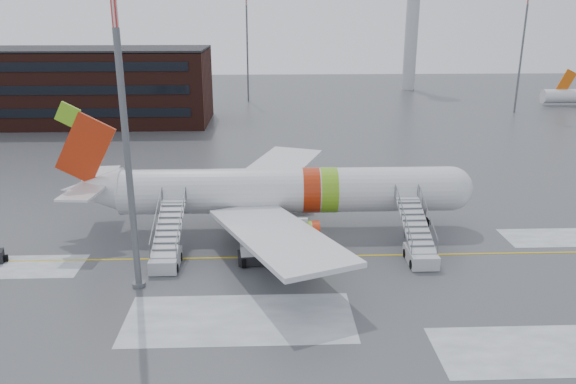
{
  "coord_description": "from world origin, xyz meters",
  "views": [
    {
      "loc": [
        -4.19,
        -40.42,
        17.97
      ],
      "look_at": [
        -2.53,
        2.85,
        4.0
      ],
      "focal_mm": 35.0,
      "sensor_mm": 36.0,
      "label": 1
    }
  ],
  "objects_px": {
    "pushback_tug": "(254,254)",
    "airstair_fwd": "(419,246)",
    "airliner": "(276,191)",
    "light_mast_near": "(124,124)",
    "airstair_aft": "(167,250)"
  },
  "relations": [
    {
      "from": "airstair_aft",
      "to": "light_mast_near",
      "type": "height_order",
      "value": "light_mast_near"
    },
    {
      "from": "airliner",
      "to": "pushback_tug",
      "type": "xyz_separation_m",
      "value": [
        -1.74,
        -6.83,
        -2.7
      ]
    },
    {
      "from": "airstair_aft",
      "to": "light_mast_near",
      "type": "relative_size",
      "value": 0.36
    },
    {
      "from": "airliner",
      "to": "pushback_tug",
      "type": "bearing_deg",
      "value": -104.3
    },
    {
      "from": "light_mast_near",
      "to": "airliner",
      "type": "bearing_deg",
      "value": 46.99
    },
    {
      "from": "airstair_fwd",
      "to": "pushback_tug",
      "type": "bearing_deg",
      "value": -178.63
    },
    {
      "from": "airstair_fwd",
      "to": "light_mast_near",
      "type": "distance_m",
      "value": 23.02
    },
    {
      "from": "airstair_aft",
      "to": "airstair_fwd",
      "type": "bearing_deg",
      "value": 0.0
    },
    {
      "from": "pushback_tug",
      "to": "airstair_fwd",
      "type": "bearing_deg",
      "value": 1.37
    },
    {
      "from": "light_mast_near",
      "to": "airstair_fwd",
      "type": "bearing_deg",
      "value": 10.48
    },
    {
      "from": "airstair_aft",
      "to": "light_mast_near",
      "type": "xyz_separation_m",
      "value": [
        -1.34,
        -3.75,
        10.23
      ]
    },
    {
      "from": "pushback_tug",
      "to": "airliner",
      "type": "bearing_deg",
      "value": 75.7
    },
    {
      "from": "airstair_aft",
      "to": "airliner",
      "type": "bearing_deg",
      "value": 38.38
    },
    {
      "from": "airliner",
      "to": "pushback_tug",
      "type": "distance_m",
      "value": 7.55
    },
    {
      "from": "airstair_aft",
      "to": "light_mast_near",
      "type": "distance_m",
      "value": 10.98
    }
  ]
}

